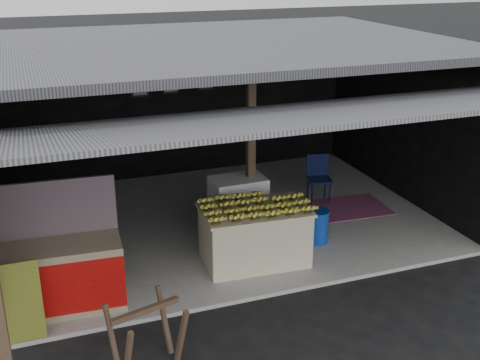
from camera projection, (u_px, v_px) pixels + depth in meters
name	position (u px, v px, depth m)	size (l,w,h in m)	color
ground	(280.00, 295.00, 8.00)	(80.00, 80.00, 0.00)	black
concrete_slab	(221.00, 220.00, 10.19)	(7.00, 5.00, 0.06)	gray
shophouse	(213.00, 96.00, 9.73)	(7.40, 7.29, 3.02)	black
banana_table	(255.00, 235.00, 8.62)	(1.57, 1.02, 0.83)	beige
banana_pile	(255.00, 203.00, 8.44)	(1.40, 0.84, 0.16)	gold
white_crate	(238.00, 206.00, 9.50)	(0.86, 0.60, 0.93)	white
neighbor_stall	(59.00, 273.00, 7.48)	(1.60, 0.80, 1.61)	#998466
green_signboard	(13.00, 304.00, 6.83)	(0.64, 0.04, 0.96)	black
sawhorse	(147.00, 331.00, 6.43)	(0.84, 0.83, 0.77)	#4F3727
water_barrel	(317.00, 227.00, 9.27)	(0.34, 0.34, 0.50)	#0E359B
plastic_chair	(318.00, 174.00, 10.79)	(0.48, 0.48, 0.84)	#090F36
magenta_rug	(344.00, 208.00, 10.57)	(1.50, 1.00, 0.01)	#7F1C61
picture_frames	(172.00, 83.00, 11.56)	(1.62, 0.04, 0.46)	black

